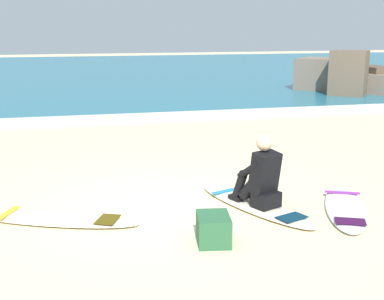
# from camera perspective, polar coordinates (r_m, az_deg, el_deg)

# --- Properties ---
(ground_plane) EXTENTS (80.00, 80.00, 0.00)m
(ground_plane) POSITION_cam_1_polar(r_m,az_deg,el_deg) (7.21, -2.56, -6.22)
(ground_plane) COLOR beige
(sea) EXTENTS (80.00, 28.00, 0.10)m
(sea) POSITION_cam_1_polar(r_m,az_deg,el_deg) (27.36, -11.16, 8.02)
(sea) COLOR teal
(sea) RESTS_ON ground
(breaking_foam) EXTENTS (80.00, 0.90, 0.11)m
(breaking_foam) POSITION_cam_1_polar(r_m,az_deg,el_deg) (13.79, -8.20, 3.29)
(breaking_foam) COLOR white
(breaking_foam) RESTS_ON ground
(surfboard_main) EXTENTS (1.26, 2.23, 0.08)m
(surfboard_main) POSITION_cam_1_polar(r_m,az_deg,el_deg) (7.27, 6.67, -5.81)
(surfboard_main) COLOR #EFE5C6
(surfboard_main) RESTS_ON ground
(surfer_seated) EXTENTS (0.57, 0.77, 0.95)m
(surfer_seated) POSITION_cam_1_polar(r_m,az_deg,el_deg) (7.08, 7.28, -2.97)
(surfer_seated) COLOR black
(surfer_seated) RESTS_ON surfboard_main
(surfboard_spare_near) EXTENTS (2.22, 1.37, 0.08)m
(surfboard_spare_near) POSITION_cam_1_polar(r_m,az_deg,el_deg) (6.95, -14.46, -7.07)
(surfboard_spare_near) COLOR #EFE5C6
(surfboard_spare_near) RESTS_ON ground
(surfboard_spare_far) EXTENTS (1.27, 1.97, 0.08)m
(surfboard_spare_far) POSITION_cam_1_polar(r_m,az_deg,el_deg) (7.41, 16.01, -5.90)
(surfboard_spare_far) COLOR silver
(surfboard_spare_far) RESTS_ON ground
(rock_outcrop_distant) EXTENTS (3.66, 3.81, 1.57)m
(rock_outcrop_distant) POSITION_cam_1_polar(r_m,az_deg,el_deg) (19.71, 16.26, 7.32)
(rock_outcrop_distant) COLOR brown
(rock_outcrop_distant) RESTS_ON ground
(beach_bag) EXTENTS (0.44, 0.53, 0.32)m
(beach_bag) POSITION_cam_1_polar(r_m,az_deg,el_deg) (6.07, 2.29, -8.38)
(beach_bag) COLOR #285B38
(beach_bag) RESTS_ON ground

